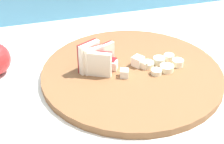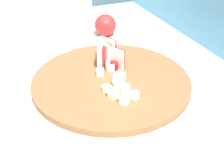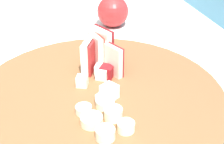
% 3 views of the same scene
% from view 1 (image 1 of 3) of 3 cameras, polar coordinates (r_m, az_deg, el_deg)
% --- Properties ---
extents(tile_backsplash, '(2.40, 0.04, 1.38)m').
position_cam_1_polar(tile_backsplash, '(1.11, 2.13, 2.05)').
color(tile_backsplash, '#4C8EB2').
rests_on(tile_backsplash, ground).
extents(cutting_board, '(0.38, 0.38, 0.02)m').
position_cam_1_polar(cutting_board, '(0.70, 3.46, -0.16)').
color(cutting_board, brown).
rests_on(cutting_board, tiled_countertop).
extents(apple_wedge_fan, '(0.08, 0.07, 0.07)m').
position_cam_1_polar(apple_wedge_fan, '(0.67, -2.85, 2.27)').
color(apple_wedge_fan, '#A32323').
rests_on(apple_wedge_fan, cutting_board).
extents(apple_dice_pile, '(0.10, 0.08, 0.02)m').
position_cam_1_polar(apple_dice_pile, '(0.69, 1.95, 1.33)').
color(apple_dice_pile, beige).
rests_on(apple_dice_pile, cutting_board).
extents(banana_slice_rows, '(0.09, 0.07, 0.02)m').
position_cam_1_polar(banana_slice_rows, '(0.71, 8.95, 1.41)').
color(banana_slice_rows, '#F4EAC6').
rests_on(banana_slice_rows, cutting_board).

